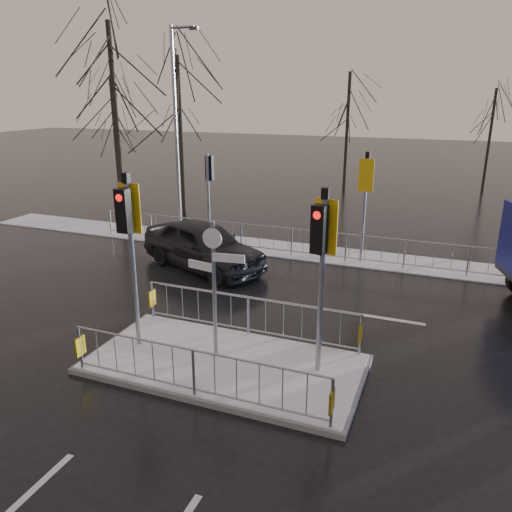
% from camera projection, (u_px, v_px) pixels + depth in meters
% --- Properties ---
extents(ground, '(120.00, 120.00, 0.00)m').
position_uv_depth(ground, '(225.00, 367.00, 10.99)').
color(ground, black).
rests_on(ground, ground).
extents(snow_verge, '(30.00, 2.00, 0.04)m').
position_uv_depth(snow_verge, '(322.00, 254.00, 18.59)').
color(snow_verge, white).
rests_on(snow_verge, ground).
extents(lane_markings, '(8.00, 11.38, 0.01)m').
position_uv_depth(lane_markings, '(218.00, 374.00, 10.70)').
color(lane_markings, silver).
rests_on(lane_markings, ground).
extents(traffic_island, '(6.00, 3.04, 4.15)m').
position_uv_depth(traffic_island, '(224.00, 351.00, 10.88)').
color(traffic_island, '#61605C').
rests_on(traffic_island, ground).
extents(far_kerb_fixtures, '(18.00, 0.65, 3.83)m').
position_uv_depth(far_kerb_fixtures, '(327.00, 232.00, 17.72)').
color(far_kerb_fixtures, gray).
rests_on(far_kerb_fixtures, ground).
extents(car_far_lane, '(5.18, 3.58, 1.64)m').
position_uv_depth(car_far_lane, '(203.00, 245.00, 16.90)').
color(car_far_lane, black).
rests_on(car_far_lane, ground).
extents(tree_near_a, '(4.75, 4.75, 8.97)m').
position_uv_depth(tree_near_a, '(113.00, 84.00, 22.45)').
color(tree_near_a, black).
rests_on(tree_near_a, ground).
extents(tree_near_b, '(4.00, 4.00, 7.55)m').
position_uv_depth(tree_near_b, '(179.00, 106.00, 23.21)').
color(tree_near_b, black).
rests_on(tree_near_b, ground).
extents(tree_near_c, '(3.50, 3.50, 6.61)m').
position_uv_depth(tree_near_c, '(114.00, 117.00, 25.86)').
color(tree_near_c, black).
rests_on(tree_near_c, ground).
extents(tree_far_a, '(3.75, 3.75, 7.08)m').
position_uv_depth(tree_far_a, '(348.00, 108.00, 29.62)').
color(tree_far_a, black).
rests_on(tree_far_a, ground).
extents(tree_far_b, '(3.25, 3.25, 6.14)m').
position_uv_depth(tree_far_b, '(492.00, 121.00, 28.81)').
color(tree_far_b, black).
rests_on(tree_far_b, ground).
extents(street_lamp_left, '(1.25, 0.18, 8.20)m').
position_uv_depth(street_lamp_left, '(177.00, 125.00, 20.22)').
color(street_lamp_left, gray).
rests_on(street_lamp_left, ground).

